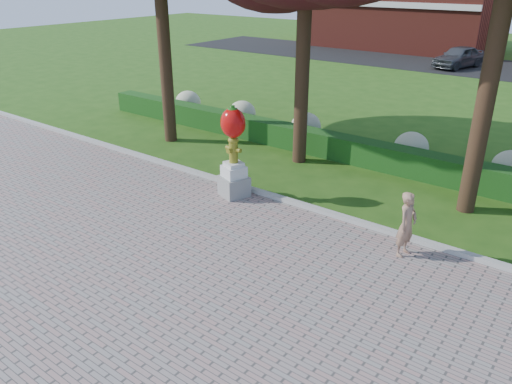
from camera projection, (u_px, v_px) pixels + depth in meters
ground at (229, 255)px, 11.06m from camera, size 100.00×100.00×0.00m
walkway at (73, 356)px, 8.14m from camera, size 40.00×14.00×0.04m
curb at (302, 205)px, 13.22m from camera, size 40.00×0.18×0.15m
lawn_hedge at (369, 154)px, 16.01m from camera, size 24.00×0.70×0.80m
hydrangea_row at (399, 145)px, 16.36m from camera, size 20.10×1.10×0.99m
building_left at (404, 2)px, 39.95m from camera, size 14.00×8.00×7.00m
hydrant_sculpture at (233, 149)px, 13.37m from camera, size 0.89×0.89×2.55m
woman at (407, 224)px, 10.72m from camera, size 0.42×0.58×1.48m
parked_car at (459, 57)px, 32.11m from camera, size 2.65×4.33×1.38m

